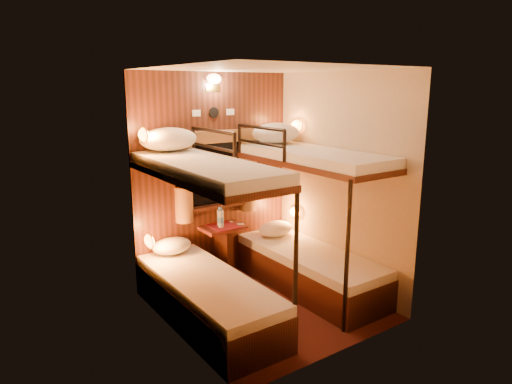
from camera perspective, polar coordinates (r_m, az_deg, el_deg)
floor at (r=4.92m, az=1.22°, el=-14.00°), size 2.10×2.10×0.00m
ceiling at (r=4.38m, az=1.37°, el=15.19°), size 2.10×2.10×0.00m
wall_back at (r=5.37m, az=-5.32°, el=1.86°), size 2.40×0.00×2.40m
wall_front at (r=3.73m, az=10.83°, el=-3.29°), size 2.40×0.00×2.40m
wall_left at (r=4.01m, az=-10.35°, el=-2.12°), size 0.00×2.40×2.40m
wall_right at (r=5.14m, az=10.34°, el=1.20°), size 0.00×2.40×2.40m
back_panel at (r=5.35m, az=-5.24°, el=1.83°), size 2.00×0.03×2.40m
bunk_left at (r=4.42m, az=-6.18°, el=-9.31°), size 0.72×1.90×1.82m
bunk_right at (r=5.12m, az=6.70°, el=-6.16°), size 0.72×1.90×1.82m
window at (r=5.33m, az=-5.08°, el=1.58°), size 1.00×0.12×0.79m
curtains at (r=5.29m, az=-4.91°, el=2.40°), size 1.10×0.22×1.00m
back_fixtures at (r=5.22m, az=-5.29°, el=13.10°), size 0.54×0.09×0.48m
reading_lamps at (r=5.06m, az=-3.38°, el=1.68°), size 2.00×0.20×1.25m
table at (r=5.41m, az=-4.09°, el=-6.67°), size 0.50×0.34×0.66m
bottle_left at (r=5.34m, az=-4.56°, el=-3.22°), size 0.06×0.06×0.22m
bottle_right at (r=5.26m, az=-4.42°, el=-3.37°), size 0.07×0.07×0.24m
sachet_a at (r=5.39m, az=-1.92°, el=-4.03°), size 0.10×0.08×0.01m
sachet_b at (r=5.48m, az=-3.28°, el=-3.76°), size 0.08×0.07×0.00m
pillow_lower_left at (r=5.09m, az=-10.47°, el=-6.63°), size 0.44×0.31×0.17m
pillow_lower_right at (r=5.59m, az=2.47°, el=-4.59°), size 0.45×0.32×0.18m
pillow_upper_left at (r=4.80m, az=-10.88°, el=6.50°), size 0.61×0.44×0.24m
pillow_upper_right at (r=5.36m, az=2.51°, el=7.38°), size 0.61×0.44×0.24m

